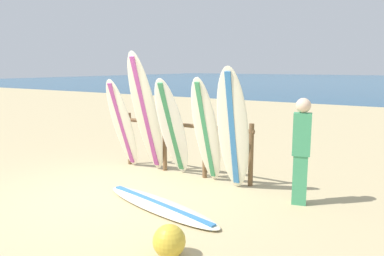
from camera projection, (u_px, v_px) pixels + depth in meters
ground_plane at (101, 197)px, 6.26m from camera, size 120.00×120.00×0.00m
surfboard_rack at (184, 139)px, 7.49m from camera, size 3.00×0.09×1.15m
surfboard_leaning_far_left at (122, 124)px, 7.84m from camera, size 0.56×0.74×1.93m
surfboard_leaning_left at (146, 114)px, 7.42m from camera, size 0.60×0.92×2.46m
surfboard_leaning_center_left at (172, 128)px, 7.16m from camera, size 0.65×1.04×1.97m
surfboard_leaning_center at (206, 131)px, 6.78m from camera, size 0.50×0.76×2.00m
surfboard_leaning_center_right at (233, 130)px, 6.40m from camera, size 0.60×0.61×2.18m
surfboard_lying_on_sand at (159, 205)px, 5.78m from camera, size 2.54×1.08×0.08m
beachgoer_standing at (301, 147)px, 5.79m from camera, size 0.31×0.23×1.69m
beach_ball at (169, 241)px, 4.26m from camera, size 0.38×0.38×0.38m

